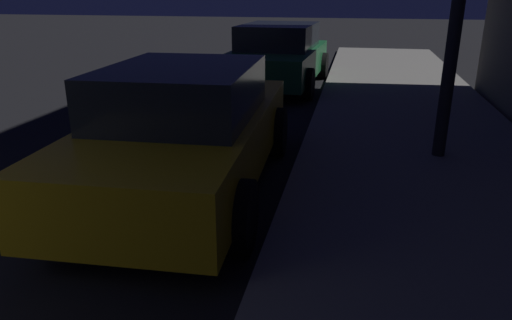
% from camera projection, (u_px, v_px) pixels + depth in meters
% --- Properties ---
extents(car_yellow_cab, '(2.09, 4.37, 1.43)m').
position_uv_depth(car_yellow_cab, '(187.00, 130.00, 5.38)').
color(car_yellow_cab, gold).
rests_on(car_yellow_cab, ground).
extents(car_green, '(2.21, 4.26, 1.43)m').
position_uv_depth(car_green, '(278.00, 55.00, 11.26)').
color(car_green, '#19592D').
rests_on(car_green, ground).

